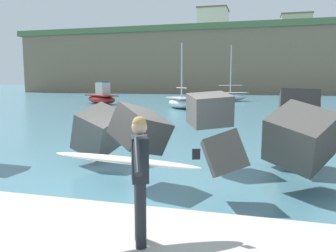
{
  "coord_description": "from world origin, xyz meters",
  "views": [
    {
      "loc": [
        2.78,
        -7.48,
        2.47
      ],
      "look_at": [
        0.61,
        0.5,
        1.4
      ],
      "focal_mm": 36.87,
      "sensor_mm": 36.0,
      "label": 1
    }
  ],
  "objects": [
    {
      "name": "ground_plane",
      "position": [
        0.0,
        0.0,
        0.0
      ],
      "size": [
        400.0,
        400.0,
        0.0
      ],
      "primitive_type": "plane",
      "color": "#42707F"
    },
    {
      "name": "breakwater_jetty",
      "position": [
        3.67,
        1.07,
        1.33
      ],
      "size": [
        32.01,
        6.18,
        3.13
      ],
      "color": "gray",
      "rests_on": "ground"
    },
    {
      "name": "surfer_with_board",
      "position": [
        1.15,
        -3.12,
        1.28
      ],
      "size": [
        2.06,
        1.46,
        1.78
      ],
      "color": "black",
      "rests_on": "walkway_path"
    },
    {
      "name": "boat_near_centre",
      "position": [
        -1.33,
        35.72,
        0.61
      ],
      "size": [
        5.48,
        4.82,
        6.86
      ],
      "color": "white",
      "rests_on": "ground"
    },
    {
      "name": "boat_mid_left",
      "position": [
        -4.41,
        23.28,
        0.56
      ],
      "size": [
        3.78,
        4.53,
        5.86
      ],
      "color": "white",
      "rests_on": "ground"
    },
    {
      "name": "boat_mid_centre",
      "position": [
        -14.26,
        27.3,
        0.76
      ],
      "size": [
        5.26,
        4.39,
        2.46
      ],
      "color": "maroon",
      "rests_on": "ground"
    },
    {
      "name": "headland_bluff",
      "position": [
        4.32,
        76.44,
        6.91
      ],
      "size": [
        111.14,
        31.27,
        13.77
      ],
      "color": "#847056",
      "rests_on": "ground"
    },
    {
      "name": "station_building_west",
      "position": [
        -9.61,
        81.33,
        17.11
      ],
      "size": [
        7.38,
        7.91,
        6.65
      ],
      "color": "silver",
      "rests_on": "headland_bluff"
    },
    {
      "name": "station_building_central",
      "position": [
        9.85,
        79.45,
        15.83
      ],
      "size": [
        6.98,
        5.2,
        4.08
      ],
      "color": "#B2ADA3",
      "rests_on": "headland_bluff"
    }
  ]
}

